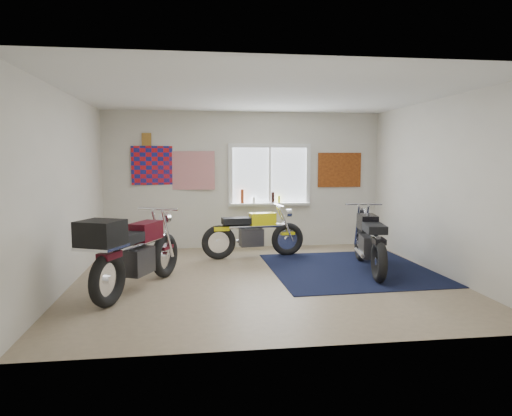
{
  "coord_description": "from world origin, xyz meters",
  "views": [
    {
      "loc": [
        -0.99,
        -6.57,
        1.79
      ],
      "look_at": [
        -0.05,
        0.4,
        1.02
      ],
      "focal_mm": 32.0,
      "sensor_mm": 36.0,
      "label": 1
    }
  ],
  "objects": [
    {
      "name": "maroon_tourer",
      "position": [
        -1.82,
        -0.51,
        0.56
      ],
      "size": [
        1.16,
        2.04,
        1.08
      ],
      "rotation": [
        0.0,
        0.0,
        1.15
      ],
      "color": "black",
      "rests_on": "ground"
    },
    {
      "name": "flag_display",
      "position": [
        -1.9,
        2.48,
        2.15
      ],
      "size": [
        1.6,
        0.1,
        1.17
      ],
      "color": "red",
      "rests_on": "room_shell"
    },
    {
      "name": "yellow_triumph",
      "position": [
        0.04,
        1.5,
        0.42
      ],
      "size": [
        1.9,
        0.57,
        0.96
      ],
      "rotation": [
        0.0,
        0.0,
        0.12
      ],
      "color": "black",
      "rests_on": "ground"
    },
    {
      "name": "triumph_poster",
      "position": [
        1.95,
        2.48,
        1.55
      ],
      "size": [
        0.9,
        0.03,
        0.7
      ],
      "primitive_type": "cube",
      "color": "#A54C14",
      "rests_on": "room_shell"
    },
    {
      "name": "navy_rug",
      "position": [
        1.47,
        0.38,
        0.01
      ],
      "size": [
        2.58,
        2.67,
        0.01
      ],
      "primitive_type": "cube",
      "rotation": [
        0.0,
        0.0,
        0.03
      ],
      "color": "black",
      "rests_on": "ground"
    },
    {
      "name": "window_assembly",
      "position": [
        0.5,
        2.47,
        1.37
      ],
      "size": [
        1.66,
        0.17,
        1.26
      ],
      "color": "white",
      "rests_on": "room_shell"
    },
    {
      "name": "black_chrome_bike",
      "position": [
        1.75,
        0.27,
        0.46
      ],
      "size": [
        0.64,
        2.02,
        1.04
      ],
      "rotation": [
        0.0,
        0.0,
        1.4
      ],
      "color": "black",
      "rests_on": "navy_rug"
    },
    {
      "name": "room_shell",
      "position": [
        0.0,
        0.0,
        1.64
      ],
      "size": [
        5.5,
        5.5,
        5.5
      ],
      "color": "white",
      "rests_on": "ground"
    },
    {
      "name": "ground",
      "position": [
        0.0,
        0.0,
        0.0
      ],
      "size": [
        5.5,
        5.5,
        0.0
      ],
      "primitive_type": "plane",
      "color": "#9E896B",
      "rests_on": "ground"
    },
    {
      "name": "oil_bottles",
      "position": [
        0.24,
        2.4,
        1.01
      ],
      "size": [
        0.8,
        0.07,
        0.28
      ],
      "color": "maroon",
      "rests_on": "window_assembly"
    }
  ]
}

